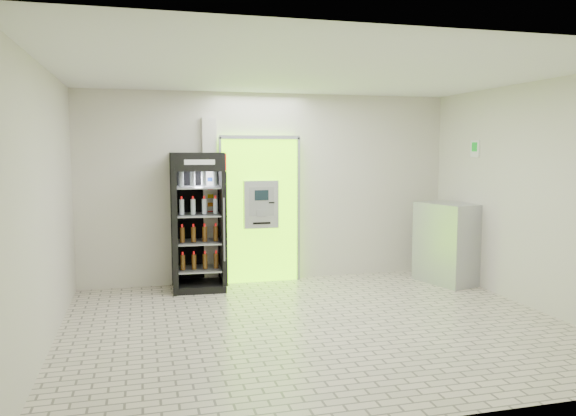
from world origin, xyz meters
name	(u,v)px	position (x,y,z in m)	size (l,w,h in m)	color
ground	(317,325)	(0.00, 0.00, 0.00)	(6.00, 6.00, 0.00)	#BCB19C
room_shell	(318,173)	(0.00, 0.00, 1.84)	(6.00, 6.00, 6.00)	beige
atm_assembly	(260,209)	(-0.20, 2.41, 1.17)	(1.30, 0.24, 2.33)	#7EFD05
pillar	(210,202)	(-0.98, 2.45, 1.30)	(0.22, 0.11, 2.60)	silver
beverage_cooler	(198,224)	(-1.20, 2.15, 0.99)	(0.82, 0.76, 2.07)	black
steel_cabinet	(448,243)	(2.67, 1.57, 0.63)	(0.88, 1.09, 1.27)	#A9ACB1
exit_sign	(475,149)	(2.99, 1.40, 2.12)	(0.02, 0.22, 0.26)	white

